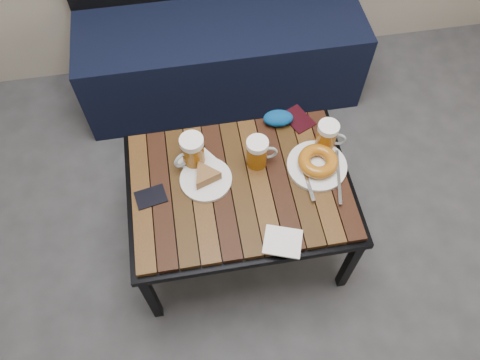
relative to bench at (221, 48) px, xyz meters
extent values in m
cube|color=black|center=(0.00, -0.02, -0.05)|extent=(1.40, 0.50, 0.45)
cube|color=black|center=(-0.45, -1.21, -0.06)|extent=(0.04, 0.03, 0.42)
cube|color=black|center=(0.33, -1.21, -0.06)|extent=(0.04, 0.03, 0.42)
cube|color=black|center=(-0.45, -0.65, -0.06)|extent=(0.04, 0.04, 0.42)
cube|color=black|center=(0.33, -0.65, -0.06)|extent=(0.04, 0.04, 0.42)
cube|color=black|center=(-0.06, -0.93, 0.16)|extent=(0.84, 0.62, 0.03)
cube|color=#311B0B|center=(-0.06, -0.93, 0.19)|extent=(0.80, 0.58, 0.02)
cylinder|color=#8E4E0B|center=(-0.21, -0.81, 0.26)|extent=(0.11, 0.11, 0.12)
cylinder|color=white|center=(-0.21, -0.81, 0.33)|extent=(0.09, 0.09, 0.03)
torus|color=#8C999E|center=(-0.26, -0.83, 0.26)|extent=(0.07, 0.05, 0.07)
cylinder|color=#8E4E0B|center=(0.02, -0.85, 0.25)|extent=(0.08, 0.08, 0.11)
cylinder|color=white|center=(0.02, -0.85, 0.32)|extent=(0.08, 0.08, 0.02)
torus|color=#8C999E|center=(0.07, -0.85, 0.25)|extent=(0.07, 0.01, 0.07)
cylinder|color=#8E4E0B|center=(0.29, -0.82, 0.25)|extent=(0.10, 0.10, 0.10)
cylinder|color=white|center=(0.29, -0.82, 0.32)|extent=(0.08, 0.08, 0.02)
torus|color=#8C999E|center=(0.34, -0.83, 0.25)|extent=(0.06, 0.03, 0.06)
cylinder|color=white|center=(-0.18, -0.89, 0.21)|extent=(0.19, 0.19, 0.01)
cylinder|color=white|center=(0.24, -0.91, 0.21)|extent=(0.23, 0.23, 0.02)
torus|color=#86440C|center=(0.24, -0.91, 0.24)|extent=(0.15, 0.15, 0.05)
cube|color=#A5A8AD|center=(0.30, -0.97, 0.22)|extent=(0.06, 0.23, 0.00)
cube|color=#A5A8AD|center=(0.19, -0.97, 0.22)|extent=(0.02, 0.17, 0.00)
cube|color=white|center=(-0.20, -0.81, 0.20)|extent=(0.17, 0.17, 0.01)
cube|color=#A5A8AD|center=(-0.20, -0.81, 0.21)|extent=(0.11, 0.13, 0.00)
cube|color=white|center=(0.05, -1.19, 0.20)|extent=(0.16, 0.15, 0.01)
cube|color=black|center=(-0.39, -0.93, 0.20)|extent=(0.12, 0.10, 0.01)
cube|color=black|center=(0.22, -0.67, 0.20)|extent=(0.13, 0.15, 0.01)
ellipsoid|color=navy|center=(0.14, -0.67, 0.23)|extent=(0.13, 0.09, 0.05)
camera|label=1|loc=(-0.21, -1.81, 1.68)|focal=35.00mm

